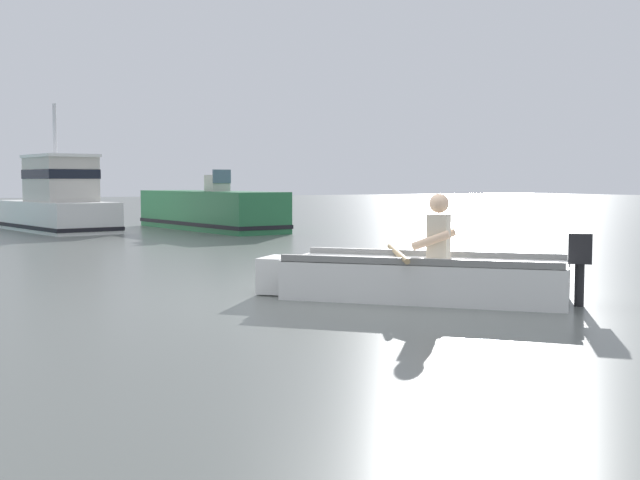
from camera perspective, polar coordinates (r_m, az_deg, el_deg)
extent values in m
plane|color=slate|center=(9.26, 3.99, -4.08)|extent=(120.00, 120.00, 0.00)
cube|color=white|center=(9.18, 7.38, -2.79)|extent=(2.90, 3.03, 0.44)
cube|color=white|center=(9.64, -2.79, -2.43)|extent=(0.72, 0.70, 0.42)
cube|color=gray|center=(8.65, 6.79, -1.54)|extent=(2.10, 2.30, 0.08)
cube|color=gray|center=(9.65, 7.94, -0.97)|extent=(2.10, 2.30, 0.08)
cube|color=white|center=(9.14, 8.01, -1.69)|extent=(0.94, 0.89, 0.06)
cylinder|color=black|center=(9.03, 17.75, -2.75)|extent=(0.14, 0.14, 0.54)
cube|color=black|center=(8.99, 17.80, -0.54)|extent=(0.37, 0.37, 0.32)
cube|color=beige|center=(9.11, 8.34, 0.18)|extent=(0.40, 0.39, 0.52)
sphere|color=beige|center=(9.09, 8.37, 2.57)|extent=(0.22, 0.22, 0.22)
cylinder|color=beige|center=(8.90, 7.79, -0.04)|extent=(0.35, 0.38, 0.23)
cylinder|color=beige|center=(9.34, 8.26, 0.15)|extent=(0.35, 0.38, 0.23)
cylinder|color=tan|center=(9.37, 5.46, -0.92)|extent=(1.04, 1.77, 0.06)
cube|color=white|center=(22.83, -18.10, 1.61)|extent=(2.37, 5.06, 0.79)
cube|color=black|center=(22.84, -18.08, 0.97)|extent=(2.42, 5.10, 0.10)
cube|color=beige|center=(22.40, -17.77, 4.05)|extent=(1.60, 2.21, 1.15)
cube|color=black|center=(22.40, -17.77, 4.42)|extent=(1.63, 2.25, 0.24)
cube|color=white|center=(22.41, -17.80, 5.62)|extent=(1.68, 2.32, 0.08)
cylinder|color=silver|center=(22.71, -18.09, 5.85)|extent=(0.10, 0.10, 2.58)
cube|color=#287042|center=(22.44, -7.75, 2.08)|extent=(2.05, 6.05, 1.05)
cube|color=black|center=(22.45, -7.74, 1.21)|extent=(2.09, 6.09, 0.10)
cube|color=beige|center=(22.03, -7.23, 3.99)|extent=(0.57, 0.55, 0.44)
cube|color=slate|center=(21.80, -6.91, 4.46)|extent=(0.53, 0.09, 0.36)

